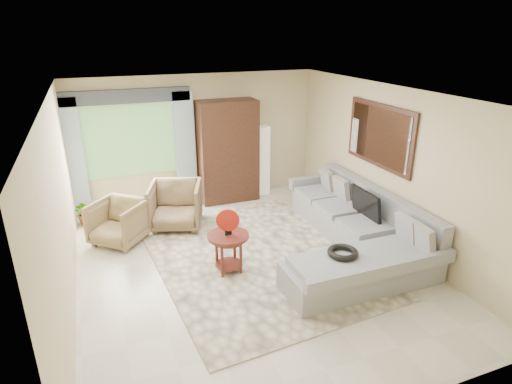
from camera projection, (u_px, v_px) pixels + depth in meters
name	position (u px, v px, depth m)	size (l,w,h in m)	color
ground	(249.00, 265.00, 6.62)	(6.00, 6.00, 0.00)	silver
area_rug	(256.00, 257.00, 6.82)	(3.00, 4.00, 0.02)	#F2E6BF
sectional_sofa	(355.00, 234.00, 6.97)	(2.30, 3.46, 0.90)	#A6A8AE
tv_screen	(366.00, 204.00, 7.04)	(0.06, 0.74, 0.48)	black
garden_hose	(343.00, 252.00, 5.88)	(0.43, 0.43, 0.09)	black
coffee_table	(229.00, 252.00, 6.34)	(0.61, 0.61, 0.61)	#431712
red_disc	(228.00, 220.00, 6.15)	(0.34, 0.34, 0.03)	#AE2011
armchair_left	(119.00, 222.00, 7.20)	(0.79, 0.82, 0.74)	olive
armchair_right	(176.00, 205.00, 7.76)	(0.89, 0.92, 0.84)	olive
potted_plant	(86.00, 211.00, 7.94)	(0.44, 0.38, 0.49)	#999999
armoire	(228.00, 152.00, 8.80)	(1.20, 0.55, 2.10)	black
floor_lamp	(263.00, 161.00, 9.23)	(0.24, 0.24, 1.50)	silver
window	(130.00, 140.00, 8.25)	(1.80, 0.04, 1.40)	#669E59
curtain_left	(73.00, 160.00, 7.90)	(0.40, 0.08, 2.30)	#9EB7CC
curtain_right	(185.00, 149.00, 8.61)	(0.40, 0.08, 2.30)	#9EB7CC
valance	(125.00, 96.00, 7.88)	(2.40, 0.12, 0.26)	#1E232D
wall_mirror	(379.00, 136.00, 7.13)	(0.05, 1.70, 1.05)	black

